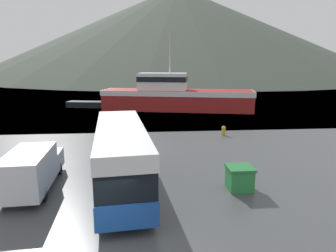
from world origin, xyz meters
TOP-DOWN VIEW (x-y plane):
  - water_surface at (0.00, 139.50)m, footprint 240.00×240.00m
  - hill_backdrop at (21.28, 160.04)m, footprint 202.41×202.41m
  - tour_bus at (0.36, 6.28)m, footprint 3.58×10.82m
  - delivery_van at (-4.40, 6.32)m, footprint 2.36×6.17m
  - fishing_boat at (6.30, 33.51)m, footprint 22.03×9.60m
  - storage_bin at (6.75, 5.38)m, footprint 1.40×1.34m
  - small_boat at (-6.93, 37.45)m, footprint 6.30×3.12m
  - mooring_bollard at (9.21, 17.61)m, footprint 0.41×0.41m

SIDE VIEW (x-z plane):
  - water_surface at x=0.00m, z-range 0.00..0.00m
  - small_boat at x=-6.93m, z-range 0.00..0.89m
  - mooring_bollard at x=9.21m, z-range 0.04..0.94m
  - storage_bin at x=6.75m, z-range 0.01..1.30m
  - delivery_van at x=-4.40m, z-range 0.08..2.34m
  - tour_bus at x=0.36m, z-range 0.20..3.64m
  - fishing_boat at x=6.30m, z-range -3.37..7.53m
  - hill_backdrop at x=21.28m, z-range 0.00..46.33m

